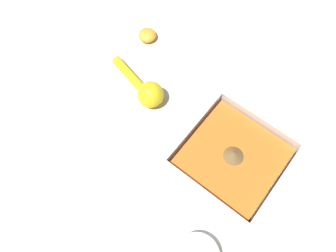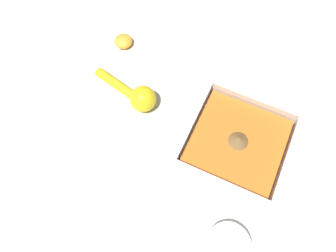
% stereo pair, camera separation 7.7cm
% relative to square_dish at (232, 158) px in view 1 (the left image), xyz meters
% --- Properties ---
extents(ground_plane, '(4.00, 4.00, 0.00)m').
position_rel_square_dish_xyz_m(ground_plane, '(0.00, -0.02, -0.02)').
color(ground_plane, beige).
extents(square_dish, '(0.22, 0.22, 0.06)m').
position_rel_square_dish_xyz_m(square_dish, '(0.00, 0.00, 0.00)').
color(square_dish, silver).
rests_on(square_dish, ground_plane).
extents(lemon_squeezer, '(0.19, 0.08, 0.07)m').
position_rel_square_dish_xyz_m(lemon_squeezer, '(-0.27, 0.01, 0.01)').
color(lemon_squeezer, yellow).
rests_on(lemon_squeezer, ground_plane).
extents(lemon_half, '(0.05, 0.05, 0.03)m').
position_rel_square_dish_xyz_m(lemon_half, '(-0.38, 0.16, -0.01)').
color(lemon_half, orange).
rests_on(lemon_half, ground_plane).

